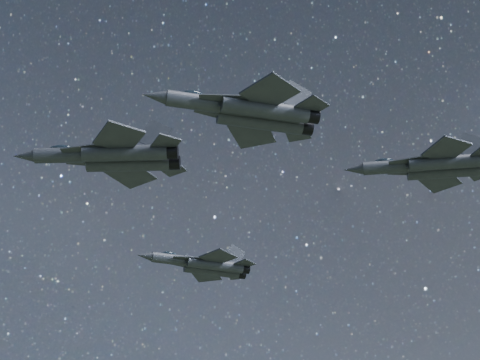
{
  "coord_description": "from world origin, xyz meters",
  "views": [
    {
      "loc": [
        -1.83,
        -71.4,
        111.95
      ],
      "look_at": [
        3.41,
        0.92,
        155.73
      ],
      "focal_mm": 55.0,
      "sensor_mm": 36.0,
      "label": 1
    }
  ],
  "objects": [
    {
      "name": "jet_lead",
      "position": [
        -10.84,
        -3.03,
        155.77
      ],
      "size": [
        19.36,
        13.56,
        4.88
      ],
      "rotation": [
        0.0,
        0.0,
        -0.1
      ],
      "color": "#2D3139"
    },
    {
      "name": "jet_right",
      "position": [
        3.13,
        -14.33,
        154.3
      ],
      "size": [
        17.99,
        12.46,
        4.52
      ],
      "rotation": [
        0.0,
        0.0,
        0.16
      ],
      "color": "#2D3139"
    },
    {
      "name": "jet_left",
      "position": [
        -0.0,
        23.06,
        154.99
      ],
      "size": [
        16.76,
        11.46,
        4.21
      ],
      "rotation": [
        0.0,
        0.0,
        0.23
      ],
      "color": "#2D3139"
    },
    {
      "name": "jet_slot",
      "position": [
        25.35,
        -1.94,
        156.86
      ],
      "size": [
        17.67,
        12.15,
        4.44
      ],
      "rotation": [
        0.0,
        0.0,
        -0.2
      ],
      "color": "#2D3139"
    }
  ]
}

